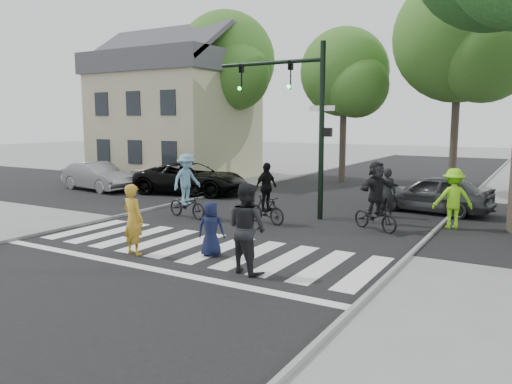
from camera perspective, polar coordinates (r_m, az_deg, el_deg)
ground at (r=12.84m, az=-8.79°, el=-7.24°), size 120.00×120.00×0.00m
road_stem at (r=16.90m, az=1.97°, el=-3.40°), size 10.00×70.00×0.01m
road_cross at (r=19.54m, az=6.15°, el=-1.85°), size 70.00×10.00×0.01m
curb_left at (r=19.75m, az=-11.04°, el=-1.72°), size 0.10×70.00×0.10m
curb_right at (r=15.21m, az=19.02°, el=-4.97°), size 0.10×70.00×0.10m
crosswalk at (r=13.34m, az=-6.99°, el=-6.59°), size 10.00×3.85×0.01m
traffic_signal at (r=17.47m, az=4.96°, el=9.81°), size 4.45×0.29×6.00m
bg_tree_0 at (r=33.58m, az=-10.06°, el=12.75°), size 5.46×5.20×8.97m
bg_tree_1 at (r=30.20m, az=-3.22°, el=14.36°), size 6.09×5.80×9.80m
bg_tree_2 at (r=28.00m, az=10.41°, el=12.94°), size 5.04×4.80×8.40m
bg_tree_3 at (r=25.34m, az=22.86°, el=15.61°), size 6.30×6.00×10.20m
house at (r=30.48m, az=-9.18°, el=8.84°), size 8.40×8.10×8.82m
pedestrian_woman at (r=13.01m, az=-13.86°, el=-3.08°), size 0.72×0.53×1.82m
pedestrian_child at (r=12.58m, az=-5.15°, el=-4.22°), size 0.79×0.65×1.40m
pedestrian_adult at (r=11.12m, az=-1.05°, el=-4.12°), size 1.17×1.02×2.05m
cyclist_left at (r=17.58m, az=-7.90°, el=0.19°), size 1.86×1.25×2.25m
cyclist_mid at (r=16.44m, az=1.16°, el=-0.78°), size 1.62×1.01×2.03m
cyclist_right at (r=15.83m, az=13.55°, el=-0.88°), size 1.79×1.65×2.16m
car_suv at (r=23.36m, az=-7.37°, el=1.56°), size 5.59×3.33×1.46m
car_silver at (r=25.58m, az=-17.68°, el=1.73°), size 4.37×2.05×1.39m
car_grey at (r=19.56m, az=19.57°, el=-0.17°), size 4.37×2.20×1.43m
bystander_hivis at (r=16.94m, az=21.60°, el=-0.68°), size 1.41×1.14×1.91m
bystander_dark at (r=18.20m, az=14.71°, el=-0.05°), size 0.69×0.50×1.75m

